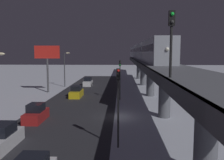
# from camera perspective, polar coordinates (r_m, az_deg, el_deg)

# --- Properties ---
(ground_plane) EXTENTS (240.00, 240.00, 0.00)m
(ground_plane) POSITION_cam_1_polar(r_m,az_deg,el_deg) (29.57, 0.27, -8.52)
(ground_plane) COLOR silver
(avenue_asphalt) EXTENTS (11.00, 99.49, 0.01)m
(avenue_asphalt) POSITION_cam_1_polar(r_m,az_deg,el_deg) (30.23, -10.06, -8.28)
(avenue_asphalt) COLOR #28282D
(avenue_asphalt) RESTS_ON ground_plane
(elevated_railway) EXTENTS (5.00, 99.49, 6.12)m
(elevated_railway) POSITION_cam_1_polar(r_m,az_deg,el_deg) (29.08, 12.11, 1.62)
(elevated_railway) COLOR slate
(elevated_railway) RESTS_ON ground_plane
(subway_train) EXTENTS (2.94, 74.07, 3.40)m
(subway_train) POSITION_cam_1_polar(r_m,az_deg,el_deg) (64.72, 6.79, 6.66)
(subway_train) COLOR #999EA8
(subway_train) RESTS_ON elevated_railway
(rail_signal) EXTENTS (0.36, 0.41, 4.00)m
(rail_signal) POSITION_cam_1_polar(r_m,az_deg,el_deg) (15.32, 13.69, 10.77)
(rail_signal) COLOR black
(rail_signal) RESTS_ON elevated_railway
(sedan_white) EXTENTS (1.91, 4.17, 1.97)m
(sedan_white) POSITION_cam_1_polar(r_m,az_deg,el_deg) (56.56, -5.64, -0.53)
(sedan_white) COLOR silver
(sedan_white) RESTS_ON ground_plane
(sedan_yellow) EXTENTS (1.80, 4.53, 1.97)m
(sedan_yellow) POSITION_cam_1_polar(r_m,az_deg,el_deg) (42.53, -8.29, -2.87)
(sedan_yellow) COLOR gold
(sedan_yellow) RESTS_ON ground_plane
(sedan_red) EXTENTS (1.80, 4.13, 1.97)m
(sedan_red) POSITION_cam_1_polar(r_m,az_deg,el_deg) (28.85, -17.31, -7.57)
(sedan_red) COLOR #A51E1E
(sedan_red) RESTS_ON ground_plane
(sedan_white_2) EXTENTS (1.80, 4.53, 1.97)m
(sedan_white_2) POSITION_cam_1_polar(r_m,az_deg,el_deg) (21.99, -24.21, -12.28)
(sedan_white_2) COLOR silver
(sedan_white_2) RESTS_ON ground_plane
(traffic_light_near) EXTENTS (0.32, 0.44, 6.40)m
(traffic_light_near) POSITION_cam_1_polar(r_m,az_deg,el_deg) (19.32, 1.47, -3.84)
(traffic_light_near) COLOR #2D2D2D
(traffic_light_near) RESTS_ON ground_plane
(traffic_light_mid) EXTENTS (0.32, 0.44, 6.40)m
(traffic_light_mid) POSITION_cam_1_polar(r_m,az_deg,el_deg) (39.04, 1.88, 1.39)
(traffic_light_mid) COLOR #2D2D2D
(traffic_light_mid) RESTS_ON ground_plane
(commercial_billboard) EXTENTS (4.80, 0.36, 8.90)m
(commercial_billboard) POSITION_cam_1_polar(r_m,az_deg,el_deg) (48.05, -14.88, 5.28)
(commercial_billboard) COLOR #4C4C51
(commercial_billboard) RESTS_ON ground_plane
(street_lamp_far) EXTENTS (1.35, 0.44, 7.65)m
(street_lamp_far) POSITION_cam_1_polar(r_m,az_deg,el_deg) (55.04, -10.81, 3.41)
(street_lamp_far) COLOR #38383D
(street_lamp_far) RESTS_ON ground_plane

